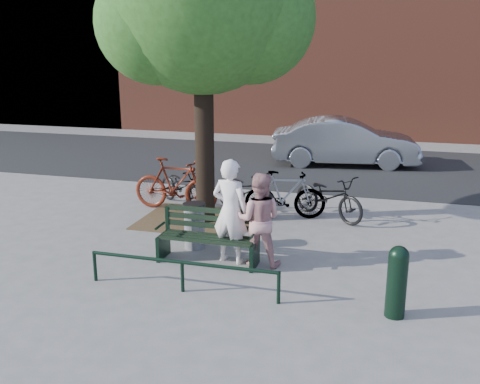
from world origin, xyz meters
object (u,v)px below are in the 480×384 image
(parked_car, at_px, (345,142))
(person_left, at_px, (231,211))
(person_right, at_px, (259,220))
(bicycle_c, at_px, (246,191))
(bollard, at_px, (397,279))
(park_bench, at_px, (209,235))
(litter_bin, at_px, (194,225))

(parked_car, bearing_deg, person_left, 164.38)
(person_right, xyz_separation_m, parked_car, (0.72, 8.66, -0.06))
(bicycle_c, bearing_deg, bollard, -112.57)
(person_left, relative_size, bollard, 1.77)
(park_bench, height_order, litter_bin, park_bench)
(person_right, bearing_deg, park_bench, -1.03)
(person_left, xyz_separation_m, person_right, (0.50, 0.00, -0.10))
(bollard, bearing_deg, park_bench, 158.80)
(park_bench, xyz_separation_m, person_left, (0.37, 0.07, 0.44))
(bollard, xyz_separation_m, bicycle_c, (-3.28, 4.22, -0.07))
(park_bench, xyz_separation_m, parked_car, (1.59, 8.73, 0.27))
(person_right, relative_size, bicycle_c, 0.88)
(park_bench, bearing_deg, bicycle_c, 92.68)
(park_bench, bearing_deg, bollard, -21.20)
(park_bench, distance_m, person_right, 0.94)
(bicycle_c, relative_size, parked_car, 0.41)
(parked_car, bearing_deg, bicycle_c, 155.56)
(litter_bin, bearing_deg, parked_car, 75.82)
(litter_bin, bearing_deg, bollard, -26.00)
(person_right, height_order, litter_bin, person_right)
(litter_bin, xyz_separation_m, bicycle_c, (0.33, 2.46, 0.05))
(bollard, xyz_separation_m, parked_car, (-1.54, 9.94, 0.19))
(person_left, height_order, bicycle_c, person_left)
(bollard, bearing_deg, litter_bin, 154.00)
(park_bench, relative_size, bollard, 1.67)
(bicycle_c, bearing_deg, person_left, -140.53)
(park_bench, xyz_separation_m, bicycle_c, (-0.14, 3.01, 0.01))
(person_right, height_order, bollard, person_right)
(person_right, xyz_separation_m, bicycle_c, (-1.01, 2.93, -0.33))
(person_right, relative_size, parked_car, 0.36)
(person_right, bearing_deg, litter_bin, -25.09)
(person_left, bearing_deg, park_bench, 22.24)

